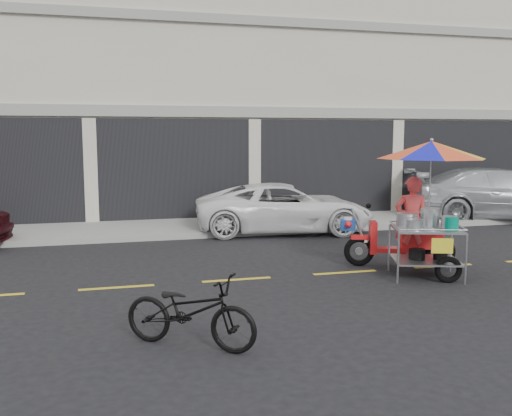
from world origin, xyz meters
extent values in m
plane|color=black|center=(0.00, 0.00, 0.00)|extent=(90.00, 90.00, 0.00)
cube|color=gray|center=(0.00, 5.50, 0.07)|extent=(45.00, 3.00, 0.15)
cube|color=beige|center=(0.00, 10.50, 4.00)|extent=(36.00, 8.00, 8.00)
cube|color=black|center=(0.00, 6.47, 1.45)|extent=(35.28, 0.06, 2.90)
cube|color=gray|center=(0.00, 6.45, 3.10)|extent=(36.00, 0.12, 0.30)
cube|color=gray|center=(0.00, 6.45, 5.60)|extent=(36.00, 0.12, 0.25)
cube|color=gold|center=(0.00, 0.00, 0.00)|extent=(42.00, 0.10, 0.01)
imported|color=white|center=(0.25, 4.40, 0.62)|extent=(4.75, 2.73, 1.25)
imported|color=#B2B6BA|center=(6.87, 4.70, 0.76)|extent=(5.62, 3.65, 1.51)
imported|color=black|center=(-3.21, -2.90, 0.44)|extent=(1.69, 1.42, 0.87)
torus|color=black|center=(0.47, 0.44, 0.28)|extent=(0.58, 0.29, 0.57)
torus|color=black|center=(1.90, -0.04, 0.28)|extent=(0.58, 0.29, 0.57)
cylinder|color=#9EA0A5|center=(0.47, 0.44, 0.28)|extent=(0.15, 0.10, 0.14)
cylinder|color=#9EA0A5|center=(1.90, -0.04, 0.28)|extent=(0.15, 0.10, 0.14)
cube|color=red|center=(0.47, 0.44, 0.55)|extent=(0.34, 0.22, 0.08)
cylinder|color=#9EA0A5|center=(0.47, 0.44, 0.70)|extent=(0.36, 0.16, 0.81)
cube|color=red|center=(0.71, 0.36, 0.55)|extent=(0.22, 0.36, 0.60)
cube|color=red|center=(1.14, 0.21, 0.32)|extent=(0.85, 0.52, 0.08)
cube|color=red|center=(1.57, 0.07, 0.55)|extent=(0.80, 0.49, 0.40)
cube|color=black|center=(1.47, 0.10, 0.78)|extent=(0.70, 0.44, 0.10)
cylinder|color=#9EA0A5|center=(0.59, 0.40, 1.00)|extent=(0.21, 0.54, 0.04)
sphere|color=black|center=(0.71, 0.57, 1.13)|extent=(0.10, 0.10, 0.10)
cylinder|color=white|center=(0.59, 0.40, 0.48)|extent=(0.15, 0.15, 0.05)
cube|color=navy|center=(0.26, 0.51, 0.78)|extent=(0.32, 0.29, 0.20)
cylinder|color=white|center=(0.26, 0.51, 0.90)|extent=(0.20, 0.20, 0.05)
cone|color=red|center=(0.21, 0.35, 0.80)|extent=(0.24, 0.27, 0.18)
torus|color=black|center=(1.39, -1.09, 0.22)|extent=(0.47, 0.24, 0.46)
cylinder|color=#9EA0A5|center=(0.55, -0.91, 0.43)|extent=(0.05, 0.05, 0.85)
cylinder|color=#9EA0A5|center=(0.84, -0.06, 0.43)|extent=(0.05, 0.05, 0.85)
cylinder|color=#9EA0A5|center=(1.60, -1.26, 0.43)|extent=(0.05, 0.05, 0.85)
cylinder|color=#9EA0A5|center=(1.89, -0.41, 0.43)|extent=(0.05, 0.05, 0.85)
cube|color=#9EA0A5|center=(1.22, -0.66, 0.30)|extent=(1.34, 1.21, 0.03)
cube|color=#9EA0A5|center=(1.22, -0.66, 0.85)|extent=(1.34, 1.21, 0.04)
cylinder|color=#9EA0A5|center=(1.07, -1.09, 0.91)|extent=(1.06, 0.37, 0.02)
cylinder|color=#9EA0A5|center=(1.36, -0.23, 0.91)|extent=(1.06, 0.37, 0.02)
cylinder|color=#9EA0A5|center=(0.69, -0.48, 0.91)|extent=(0.31, 0.86, 0.02)
cylinder|color=#9EA0A5|center=(1.74, -0.84, 0.91)|extent=(0.31, 0.86, 0.02)
cylinder|color=#9EA0A5|center=(1.36, -0.23, 0.30)|extent=(0.28, 0.73, 0.04)
cylinder|color=#9EA0A5|center=(1.36, -0.23, 0.80)|extent=(0.28, 0.73, 0.04)
cube|color=gold|center=(1.21, -1.16, 0.65)|extent=(0.34, 0.13, 0.25)
cylinder|color=#B7B7BC|center=(1.00, -0.37, 0.98)|extent=(0.46, 0.46, 0.21)
cylinder|color=#B7B7BC|center=(1.38, -0.48, 1.02)|extent=(0.41, 0.41, 0.29)
cylinder|color=#B7B7BC|center=(1.60, -0.73, 0.96)|extent=(0.32, 0.32, 0.18)
cylinder|color=#B7B7BC|center=(0.92, -0.75, 0.95)|extent=(0.34, 0.34, 0.15)
cylinder|color=#00795C|center=(1.47, -1.01, 0.98)|extent=(0.28, 0.28, 0.22)
cylinder|color=black|center=(1.07, -0.61, 0.41)|extent=(0.36, 0.36, 0.18)
cylinder|color=black|center=(1.46, -0.74, 0.40)|extent=(0.31, 0.31, 0.16)
cylinder|color=#9EA0A5|center=(1.30, -0.58, 1.61)|extent=(0.03, 0.03, 1.51)
sphere|color=#9EA0A5|center=(1.30, -0.58, 2.38)|extent=(0.06, 0.06, 0.06)
imported|color=#DB3E3E|center=(1.38, 0.13, 0.85)|extent=(0.72, 0.58, 1.70)
camera|label=1|loc=(-4.11, -9.29, 2.47)|focal=40.00mm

